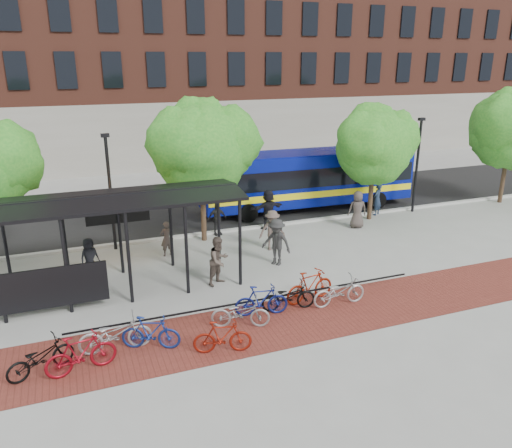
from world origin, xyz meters
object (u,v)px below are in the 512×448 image
object	(u,v)px
pedestrian_9	(276,242)
pedestrian_5	(268,209)
bike_2	(115,334)
pedestrian_0	(90,257)
tree_d	(512,126)
pedestrian_7	(377,199)
bike_9	(310,286)
pedestrian_8	(219,261)
pedestrian_3	(272,230)
bike_8	(288,296)
pedestrian_6	(357,210)
bike_3	(151,333)
pedestrian_1	(167,239)
bus_shelter	(87,213)
lamp_post_left	(110,189)
bike_7	(261,300)
bike_6	(240,313)
tree_b	(203,145)
bike_0	(40,358)
bike_10	(339,291)
lamp_post_right	(417,163)
bike_5	(222,337)
pedestrian_4	(217,219)
bus	(307,176)
tree_c	(376,142)
bike_1	(81,354)

from	to	relation	value
pedestrian_9	pedestrian_5	bearing A→B (deg)	122.09
bike_2	pedestrian_0	distance (m)	5.76
tree_d	pedestrian_7	world-z (taller)	tree_d
bike_9	pedestrian_8	bearing A→B (deg)	35.10
pedestrian_3	bike_8	bearing A→B (deg)	-98.36
pedestrian_6	bike_3	bearing A→B (deg)	48.89
bike_9	pedestrian_1	xyz separation A→B (m)	(-3.80, 6.00, 0.19)
bus_shelter	pedestrian_8	size ratio (longest dim) A/B	5.67
lamp_post_left	pedestrian_5	distance (m)	7.64
pedestrian_9	bike_7	bearing A→B (deg)	-69.50
tree_d	pedestrian_6	distance (m)	11.10
bus_shelter	tree_d	bearing A→B (deg)	9.36
bike_6	tree_b	bearing A→B (deg)	11.88
bike_6	bike_8	distance (m)	1.95
pedestrian_0	pedestrian_8	world-z (taller)	pedestrian_8
bike_0	bike_9	world-z (taller)	bike_9
bike_2	bike_8	distance (m)	5.73
bike_6	pedestrian_9	bearing A→B (deg)	-15.91
bike_10	pedestrian_7	bearing A→B (deg)	-39.72
bike_7	bike_10	bearing A→B (deg)	-85.06
bike_2	pedestrian_7	size ratio (longest dim) A/B	1.19
tree_b	bike_9	bearing A→B (deg)	-76.88
bike_7	pedestrian_7	size ratio (longest dim) A/B	1.02
tree_b	pedestrian_0	bearing A→B (deg)	-155.75
lamp_post_right	bike_5	bearing A→B (deg)	-145.59
bike_10	pedestrian_7	size ratio (longest dim) A/B	1.11
pedestrian_4	bike_3	bearing A→B (deg)	-121.48
lamp_post_right	bike_0	xyz separation A→B (m)	(-18.85, -8.80, -2.26)
tree_d	bike_10	distance (m)	17.84
bike_3	bike_9	bearing A→B (deg)	-56.43
bus	pedestrian_0	xyz separation A→B (m)	(-11.93, -5.26, -1.08)
pedestrian_1	pedestrian_9	world-z (taller)	pedestrian_9
bus	bike_0	world-z (taller)	bus
lamp_post_left	bike_0	xyz separation A→B (m)	(-2.85, -8.80, -2.26)
bike_9	tree_c	bearing A→B (deg)	-54.96
bus_shelter	pedestrian_4	bearing A→B (deg)	35.85
tree_c	lamp_post_left	bearing A→B (deg)	178.90
tree_c	bike_9	world-z (taller)	tree_c
lamp_post_right	bike_10	distance (m)	12.66
bike_6	pedestrian_1	world-z (taller)	pedestrian_1
tree_c	bike_0	size ratio (longest dim) A/B	3.22
tree_b	pedestrian_9	distance (m)	5.57
pedestrian_0	bike_9	bearing A→B (deg)	-59.76
tree_b	bike_5	xyz separation A→B (m)	(-2.08, -9.33, -3.95)
bus_shelter	pedestrian_1	size ratio (longest dim) A/B	6.87
bike_1	bike_7	xyz separation A→B (m)	(5.69, 1.20, -0.04)
tree_b	bus_shelter	bearing A→B (deg)	-143.79
bike_3	pedestrian_0	world-z (taller)	pedestrian_0
bike_1	bike_6	bearing A→B (deg)	-91.05
lamp_post_right	bike_7	size ratio (longest dim) A/B	2.88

